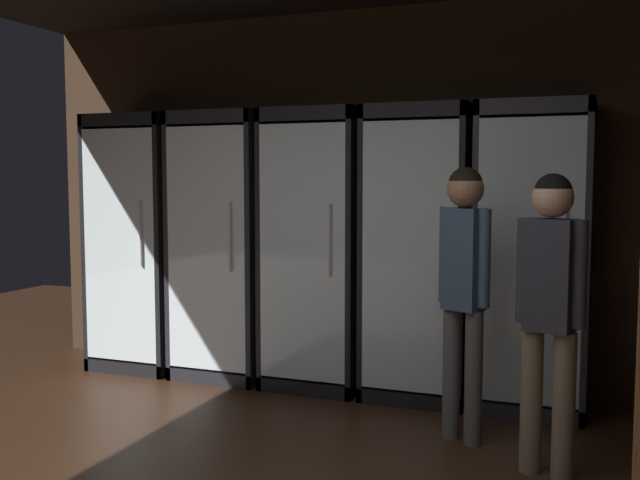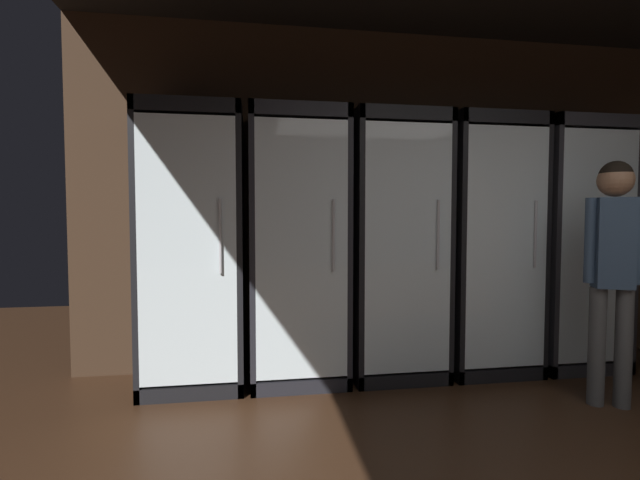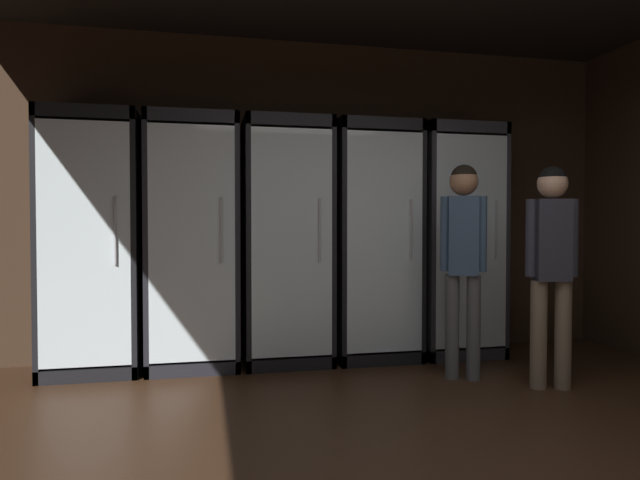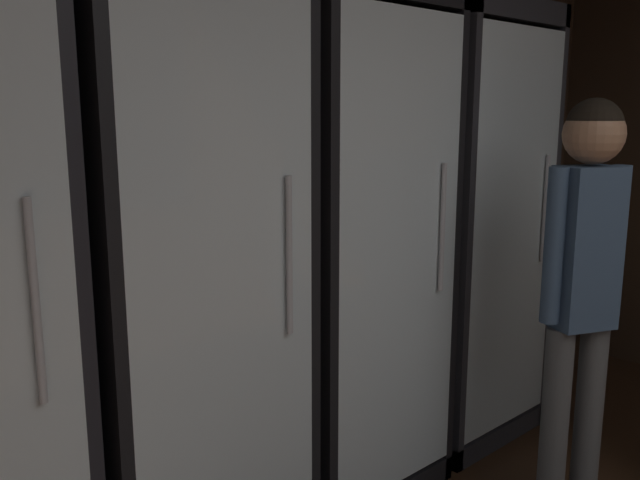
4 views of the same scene
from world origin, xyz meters
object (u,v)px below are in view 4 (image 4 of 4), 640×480
Objects in this scene: cooler_far_right at (453,230)px; shopper_near at (584,267)px; cooler_center at (171,287)px; cooler_right at (338,252)px.

shopper_near is at bearing -111.14° from cooler_far_right.
cooler_center is 1.27× the size of shopper_near.
cooler_far_right is (0.77, -0.00, 0.00)m from cooler_right.
cooler_right and cooler_far_right have the same top height.
shopper_near is (-0.32, -0.82, 0.01)m from cooler_far_right.
cooler_center and cooler_far_right have the same top height.
cooler_far_right is at bearing 68.86° from shopper_near.
cooler_center is 0.77m from cooler_right.
cooler_right reaches higher than shopper_near.
cooler_center is 1.00× the size of cooler_right.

